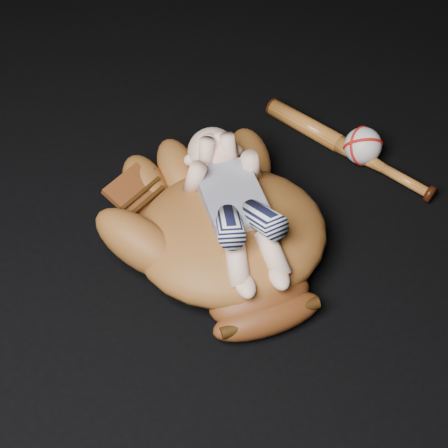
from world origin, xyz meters
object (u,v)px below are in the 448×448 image
at_px(baseball_glove, 231,227).
at_px(newborn_baby, 237,205).
at_px(baseball_bat, 348,149).
at_px(baseball, 363,146).

height_order(baseball_glove, newborn_baby, newborn_baby).
distance_m(baseball_glove, newborn_baby, 0.06).
height_order(baseball_bat, baseball, baseball).
bearing_deg(baseball_glove, baseball, 22.56).
xyz_separation_m(newborn_baby, baseball_bat, (0.33, 0.18, -0.11)).
relative_size(baseball_bat, baseball, 5.35).
xyz_separation_m(baseball_glove, baseball_bat, (0.35, 0.18, -0.06)).
height_order(newborn_baby, baseball, newborn_baby).
height_order(baseball_glove, baseball, baseball_glove).
xyz_separation_m(baseball_glove, newborn_baby, (0.01, -0.00, 0.05)).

